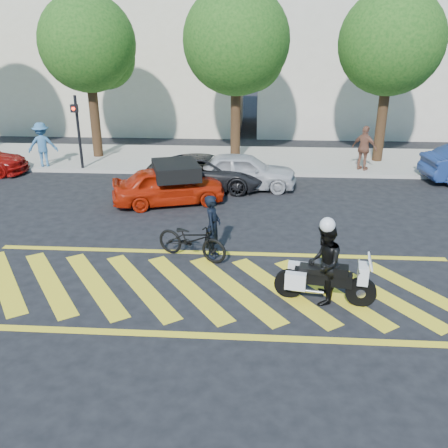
# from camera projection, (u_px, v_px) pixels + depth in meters

# --- Properties ---
(ground) EXTENTS (90.00, 90.00, 0.00)m
(ground) POSITION_uv_depth(u_px,v_px,m) (212.00, 288.00, 11.04)
(ground) COLOR black
(ground) RESTS_ON ground
(sidewalk) EXTENTS (60.00, 5.00, 0.15)m
(sidewalk) POSITION_uv_depth(u_px,v_px,m) (235.00, 160.00, 22.13)
(sidewalk) COLOR #9E998E
(sidewalk) RESTS_ON ground
(crosswalk) EXTENTS (12.33, 4.00, 0.01)m
(crosswalk) POSITION_uv_depth(u_px,v_px,m) (211.00, 288.00, 11.04)
(crosswalk) COLOR yellow
(crosswalk) RESTS_ON ground
(building_left) EXTENTS (16.00, 8.00, 10.00)m
(building_left) POSITION_uv_depth(u_px,v_px,m) (113.00, 44.00, 29.14)
(building_left) COLOR beige
(building_left) RESTS_ON ground
(building_right) EXTENTS (16.00, 8.00, 11.00)m
(building_right) POSITION_uv_depth(u_px,v_px,m) (395.00, 35.00, 27.91)
(building_right) COLOR beige
(building_right) RESTS_ON ground
(tree_left) EXTENTS (4.20, 4.20, 7.26)m
(tree_left) POSITION_uv_depth(u_px,v_px,m) (91.00, 47.00, 20.76)
(tree_left) COLOR black
(tree_left) RESTS_ON ground
(tree_center) EXTENTS (4.60, 4.60, 7.56)m
(tree_center) POSITION_uv_depth(u_px,v_px,m) (239.00, 45.00, 20.32)
(tree_center) COLOR black
(tree_center) RESTS_ON ground
(tree_right) EXTENTS (4.40, 4.40, 7.41)m
(tree_right) POSITION_uv_depth(u_px,v_px,m) (393.00, 46.00, 19.95)
(tree_right) COLOR black
(tree_right) RESTS_ON ground
(signal_pole) EXTENTS (0.28, 0.43, 3.20)m
(signal_pole) POSITION_uv_depth(u_px,v_px,m) (78.00, 127.00, 19.75)
(signal_pole) COLOR black
(signal_pole) RESTS_ON ground
(officer_bike) EXTENTS (0.48, 0.67, 1.70)m
(officer_bike) POSITION_uv_depth(u_px,v_px,m) (213.00, 227.00, 12.30)
(officer_bike) COLOR black
(officer_bike) RESTS_ON ground
(bicycle) EXTENTS (2.12, 1.43, 1.06)m
(bicycle) POSITION_uv_depth(u_px,v_px,m) (192.00, 239.00, 12.34)
(bicycle) COLOR black
(bicycle) RESTS_ON ground
(police_motorcycle) EXTENTS (2.19, 0.86, 0.97)m
(police_motorcycle) POSITION_uv_depth(u_px,v_px,m) (323.00, 279.00, 10.31)
(police_motorcycle) COLOR black
(police_motorcycle) RESTS_ON ground
(officer_moto) EXTENTS (0.84, 0.99, 1.82)m
(officer_moto) POSITION_uv_depth(u_px,v_px,m) (324.00, 264.00, 10.17)
(officer_moto) COLOR black
(officer_moto) RESTS_ON ground
(red_convertible) EXTENTS (4.13, 2.62, 1.31)m
(red_convertible) POSITION_uv_depth(u_px,v_px,m) (169.00, 186.00, 16.33)
(red_convertible) COLOR #B11E08
(red_convertible) RESTS_ON ground
(parked_mid_left) EXTENTS (4.63, 2.39, 1.25)m
(parked_mid_left) POSITION_uv_depth(u_px,v_px,m) (207.00, 172.00, 18.09)
(parked_mid_left) COLOR black
(parked_mid_left) RESTS_ON ground
(parked_mid_right) EXTENTS (4.02, 1.63, 1.37)m
(parked_mid_right) POSITION_uv_depth(u_px,v_px,m) (243.00, 171.00, 17.99)
(parked_mid_right) COLOR #B7B7BB
(parked_mid_right) RESTS_ON ground
(pedestrian_left) EXTENTS (1.38, 1.04, 1.89)m
(pedestrian_left) POSITION_uv_depth(u_px,v_px,m) (42.00, 145.00, 20.41)
(pedestrian_left) COLOR teal
(pedestrian_left) RESTS_ON sidewalk
(pedestrian_right) EXTENTS (1.14, 1.03, 1.86)m
(pedestrian_right) POSITION_uv_depth(u_px,v_px,m) (364.00, 148.00, 19.83)
(pedestrian_right) COLOR brown
(pedestrian_right) RESTS_ON sidewalk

